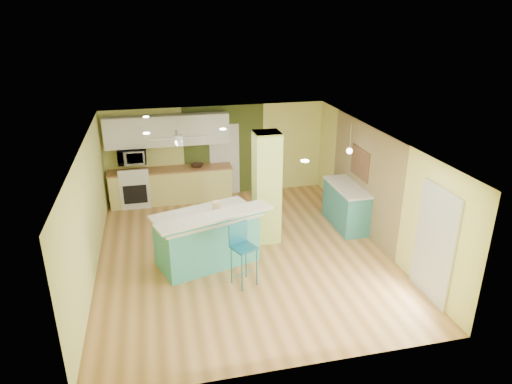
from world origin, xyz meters
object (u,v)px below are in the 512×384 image
at_px(peninsula, 207,237).
at_px(fruit_bowl, 197,166).
at_px(side_counter, 346,206).
at_px(canister, 216,206).
at_px(bar_stool, 241,244).

height_order(peninsula, fruit_bowl, peninsula).
bearing_deg(peninsula, fruit_bowl, 69.19).
relative_size(peninsula, side_counter, 1.56).
height_order(side_counter, canister, canister).
relative_size(peninsula, fruit_bowl, 7.34).
bearing_deg(canister, fruit_bowl, 90.89).
height_order(peninsula, canister, canister).
xyz_separation_m(peninsula, fruit_bowl, (0.18, 3.42, 0.41)).
bearing_deg(side_counter, fruit_bowl, 143.89).
xyz_separation_m(peninsula, side_counter, (3.47, 1.02, -0.07)).
distance_m(side_counter, canister, 3.41).
bearing_deg(bar_stool, peninsula, 96.73).
distance_m(fruit_bowl, canister, 3.24).
distance_m(bar_stool, side_counter, 3.52).
bearing_deg(fruit_bowl, bar_stool, -85.33).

